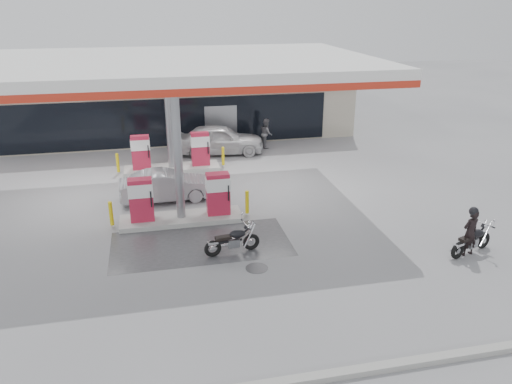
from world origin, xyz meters
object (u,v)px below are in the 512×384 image
sedan_white (220,139)px  hatchback_silver (167,186)px  attendant (266,133)px  parked_car_left (85,131)px  biker_main (470,233)px  pump_island_near (181,203)px  pump_island_far (171,156)px  main_motorcycle (472,241)px  parked_motorcycle (233,241)px

sedan_white → hatchback_silver: 6.74m
attendant → parked_car_left: 10.32m
biker_main → parked_car_left: biker_main is taller
pump_island_near → sedan_white: bearing=72.0°
pump_island_far → parked_car_left: 7.41m
sedan_white → parked_car_left: (-7.17, 3.69, -0.10)m
main_motorcycle → biker_main: size_ratio=1.16×
pump_island_far → biker_main: pump_island_far is taller
biker_main → parked_car_left: (-13.36, 16.47, -0.10)m
sedan_white → biker_main: bearing=-148.1°
parked_motorcycle → hatchback_silver: bearing=101.7°
parked_motorcycle → biker_main: bearing=-21.7°
parked_motorcycle → sedan_white: bearing=75.2°
pump_island_far → main_motorcycle: bearing=-49.3°
main_motorcycle → sedan_white: bearing=96.5°
pump_island_near → pump_island_far: bearing=90.0°
main_motorcycle → hatchback_silver: size_ratio=0.49×
biker_main → sedan_white: (-6.19, 12.79, -0.01)m
parked_motorcycle → attendant: (3.88, 11.66, 0.38)m
sedan_white → hatchback_silver: sedan_white is taller
biker_main → attendant: 13.84m
pump_island_near → main_motorcycle: 10.11m
main_motorcycle → pump_island_near: bearing=133.4°
hatchback_silver → attendant: bearing=-43.6°
pump_island_near → sedan_white: size_ratio=1.12×
parked_motorcycle → parked_car_left: bearing=103.4°
pump_island_far → hatchback_silver: size_ratio=1.36×
attendant → sedan_white: bearing=106.0°
pump_island_near → main_motorcycle: size_ratio=2.80×
sedan_white → main_motorcycle: bearing=-147.4°
pump_island_near → pump_island_far: (0.00, 6.00, 0.00)m
parked_car_left → main_motorcycle: bearing=-128.8°
biker_main → pump_island_far: bearing=-61.2°
pump_island_near → parked_car_left: size_ratio=1.09×
pump_island_far → sedan_white: pump_island_far is taller
pump_island_near → pump_island_far: 6.00m
biker_main → sedan_white: biker_main is taller
biker_main → parked_motorcycle: bearing=-24.2°
pump_island_near → sedan_white: pump_island_near is taller
main_motorcycle → biker_main: bearing=-178.9°
pump_island_far → hatchback_silver: pump_island_far is taller
main_motorcycle → biker_main: (-0.18, -0.07, 0.36)m
biker_main → attendant: size_ratio=0.98×
pump_island_near → parked_car_left: bearing=110.7°
pump_island_near → parked_car_left: 12.71m
biker_main → hatchback_silver: bearing=-47.3°
parked_motorcycle → parked_car_left: (-5.96, 14.75, 0.26)m
parked_motorcycle → hatchback_silver: 5.40m
parked_car_left → attendant: bearing=-95.7°
hatchback_silver → main_motorcycle: bearing=-127.9°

